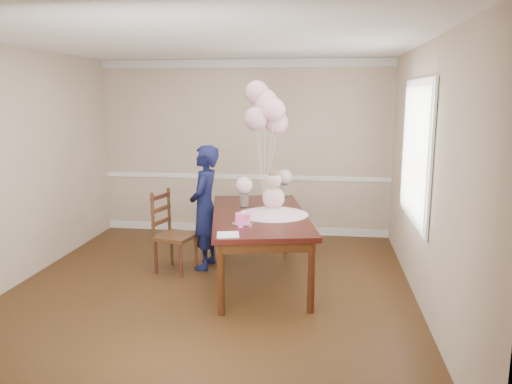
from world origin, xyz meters
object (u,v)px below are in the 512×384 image
at_px(dining_chair_seat, 176,236).
at_px(woman, 205,207).
at_px(birthday_cake, 242,218).
at_px(dining_table_top, 259,216).

height_order(dining_chair_seat, woman, woman).
height_order(birthday_cake, woman, woman).
height_order(birthday_cake, dining_chair_seat, birthday_cake).
distance_m(birthday_cake, dining_chair_seat, 1.20).
xyz_separation_m(dining_table_top, birthday_cake, (-0.11, -0.51, 0.09)).
height_order(dining_table_top, woman, woman).
bearing_deg(birthday_cake, dining_chair_seat, 146.18).
xyz_separation_m(birthday_cake, woman, (-0.61, 0.84, -0.09)).
bearing_deg(dining_table_top, dining_chair_seat, 162.25).
distance_m(dining_table_top, dining_chair_seat, 1.11).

